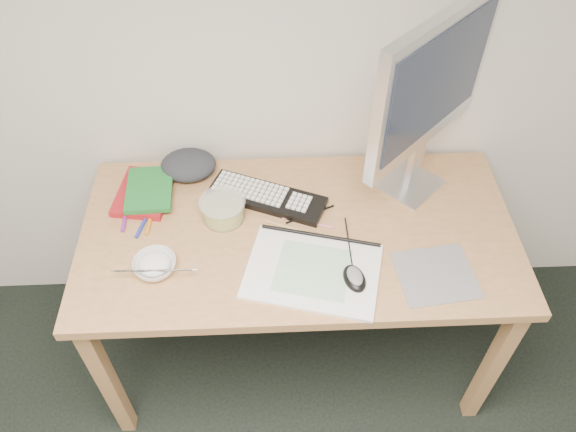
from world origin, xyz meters
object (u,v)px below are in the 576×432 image
desk (298,247)px  rice_bowl (155,266)px  monitor (432,88)px  sketchpad (313,271)px  keyboard (267,197)px

desk → rice_bowl: 0.47m
rice_bowl → desk: bearing=17.5°
desk → monitor: size_ratio=2.19×
sketchpad → keyboard: keyboard is taller
monitor → keyboard: bearing=141.5°
sketchpad → monitor: size_ratio=0.62×
monitor → desk: bearing=161.4°
sketchpad → keyboard: size_ratio=1.00×
desk → sketchpad: (0.03, -0.17, 0.09)m
keyboard → monitor: bearing=28.8°
monitor → rice_bowl: (-0.84, -0.33, -0.38)m
desk → rice_bowl: size_ratio=10.78×
keyboard → monitor: size_ratio=0.62×
sketchpad → keyboard: bearing=127.7°
sketchpad → monitor: bearing=59.3°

